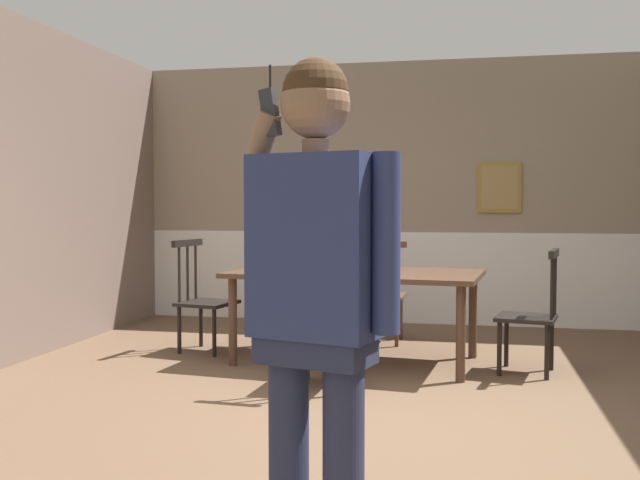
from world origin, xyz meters
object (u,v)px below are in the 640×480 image
object	(u,v)px
chair_by_doorway	(322,323)
chair_opposite_corner	(532,314)
chair_near_window	(203,299)
chair_at_table_head	(380,293)
person_figure	(317,282)
dining_table	(356,280)

from	to	relation	value
chair_by_doorway	chair_opposite_corner	world-z (taller)	chair_by_doorway
chair_near_window	chair_at_table_head	xyz separation A→B (m)	(1.49, 0.78, -0.00)
chair_by_doorway	chair_at_table_head	world-z (taller)	chair_by_doorway
person_figure	chair_at_table_head	bearing A→B (deg)	-70.51
chair_by_doorway	chair_opposite_corner	size ratio (longest dim) A/B	1.04
dining_table	chair_opposite_corner	xyz separation A→B (m)	(1.39, -0.15, -0.22)
chair_opposite_corner	person_figure	bearing A→B (deg)	175.42
dining_table	chair_opposite_corner	distance (m)	1.42
chair_near_window	chair_by_doorway	bearing A→B (deg)	61.26
chair_opposite_corner	chair_near_window	bearing A→B (deg)	95.37
chair_near_window	chair_at_table_head	size ratio (longest dim) A/B	1.05
chair_at_table_head	person_figure	size ratio (longest dim) A/B	0.53
dining_table	chair_near_window	distance (m)	1.42
chair_by_doorway	chair_opposite_corner	distance (m)	1.68
person_figure	chair_by_doorway	bearing A→B (deg)	-63.56
dining_table	person_figure	bearing A→B (deg)	-83.42
dining_table	chair_at_table_head	world-z (taller)	chair_at_table_head
chair_near_window	chair_opposite_corner	world-z (taller)	chair_near_window
chair_near_window	chair_opposite_corner	size ratio (longest dim) A/B	1.03
chair_by_doorway	dining_table	bearing A→B (deg)	88.04
person_figure	chair_opposite_corner	bearing A→B (deg)	-90.68
chair_at_table_head	chair_opposite_corner	xyz separation A→B (m)	(1.30, -1.08, -0.00)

